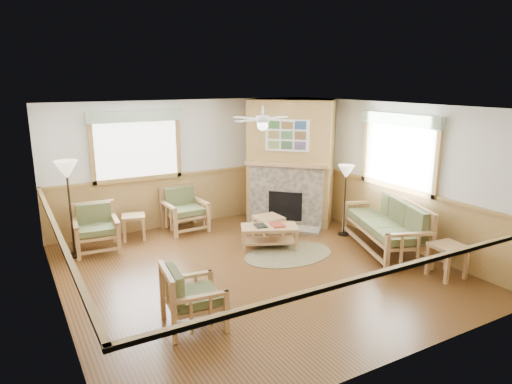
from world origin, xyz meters
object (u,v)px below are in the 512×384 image
end_table_chairs (134,227)px  footstool (269,227)px  armchair_back_right (185,210)px  armchair_left (193,296)px  sofa (384,225)px  armchair_back_left (96,229)px  end_table_sofa (447,261)px  floor_lamp_right (345,200)px  floor_lamp_left (70,209)px  coffee_table (269,237)px

end_table_chairs → footstool: bearing=-27.2°
armchair_back_right → armchair_left: size_ratio=1.10×
sofa → armchair_back_left: (-4.68, 2.57, -0.05)m
end_table_sofa → floor_lamp_right: size_ratio=0.38×
end_table_sofa → floor_lamp_right: (-0.10, 2.43, 0.46)m
end_table_chairs → sofa: bearing=-36.3°
armchair_left → floor_lamp_left: size_ratio=0.46×
armchair_back_right → coffee_table: size_ratio=0.85×
armchair_back_left → end_table_sofa: armchair_back_left is taller
sofa → armchair_back_right: size_ratio=2.35×
end_table_chairs → floor_lamp_right: (3.82, -1.86, 0.48)m
armchair_back_left → armchair_back_right: armchair_back_right is taller
footstool → floor_lamp_right: floor_lamp_right is taller
footstool → armchair_left: bearing=-136.8°
sofa → armchair_left: sofa is taller
armchair_back_right → armchair_left: bearing=-111.9°
armchair_back_left → floor_lamp_right: size_ratio=0.59×
armchair_left → end_table_chairs: bearing=3.2°
armchair_left → floor_lamp_left: 3.48m
end_table_chairs → floor_lamp_left: floor_lamp_left is taller
coffee_table → floor_lamp_left: 3.63m
armchair_back_right → footstool: 1.82m
floor_lamp_right → floor_lamp_left: bearing=163.5°
floor_lamp_right → armchair_back_left: bearing=161.3°
sofa → end_table_sofa: sofa is taller
sofa → floor_lamp_left: bearing=-95.6°
armchair_left → end_table_sofa: bearing=-92.1°
armchair_back_left → floor_lamp_right: bearing=-13.7°
armchair_back_left → coffee_table: 3.22m
sofa → armchair_back_right: sofa is taller
sofa → armchair_left: 4.19m
armchair_back_left → armchair_left: bearing=-75.4°
coffee_table → footstool: 0.57m
sofa → end_table_chairs: (-3.91, 2.88, -0.24)m
end_table_chairs → footstool: end_table_chairs is taller
armchair_left → coffee_table: armchair_left is taller
sofa → coffee_table: size_ratio=2.00×
coffee_table → end_table_sofa: (1.80, -2.55, 0.06)m
end_table_chairs → footstool: 2.70m
armchair_left → end_table_sofa: 4.16m
footstool → floor_lamp_left: bearing=166.5°
sofa → armchair_back_left: size_ratio=2.45×
sofa → floor_lamp_right: 1.06m
armchair_back_left → floor_lamp_left: bearing=-165.9°
armchair_back_right → floor_lamp_left: size_ratio=0.51×
coffee_table → footstool: bearing=84.6°
coffee_table → sofa: bearing=-8.1°
armchair_back_left → footstool: armchair_back_left is taller
floor_lamp_right → end_table_sofa: bearing=-87.7°
floor_lamp_left → sofa: bearing=-26.2°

